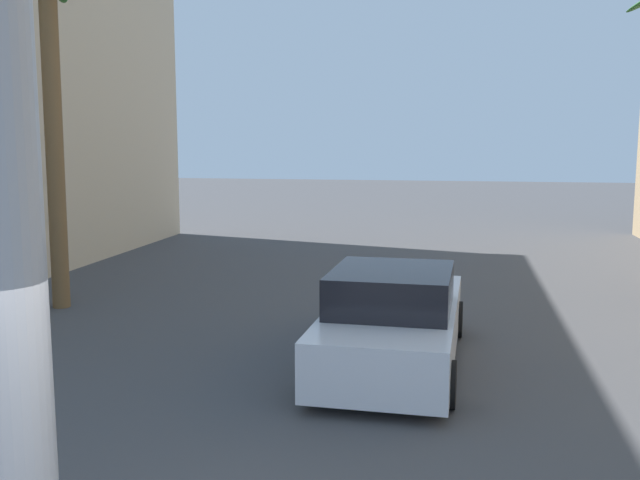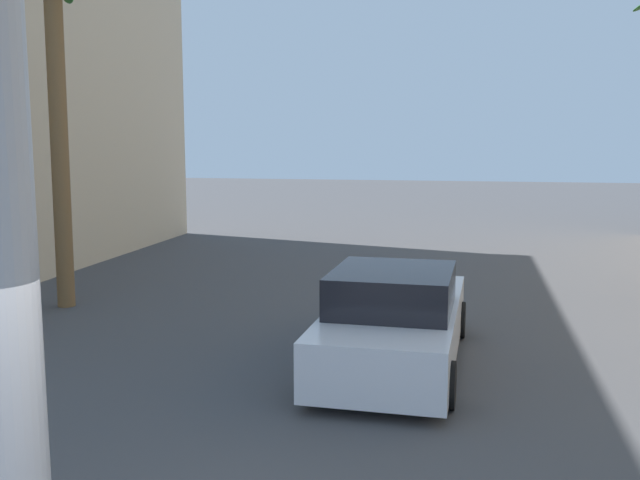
# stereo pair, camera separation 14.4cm
# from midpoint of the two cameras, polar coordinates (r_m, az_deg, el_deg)

# --- Properties ---
(ground_plane) EXTENTS (93.33, 93.33, 0.00)m
(ground_plane) POSITION_cam_midpoint_polar(r_m,az_deg,el_deg) (14.40, 3.90, -5.93)
(ground_plane) COLOR #424244
(car_lead) EXTENTS (2.15, 5.00, 1.56)m
(car_lead) POSITION_cam_midpoint_polar(r_m,az_deg,el_deg) (11.12, 6.36, -6.44)
(car_lead) COLOR black
(car_lead) RESTS_ON ground
(palm_tree_mid_left) EXTENTS (2.51, 2.46, 7.02)m
(palm_tree_mid_left) POSITION_cam_midpoint_polar(r_m,az_deg,el_deg) (15.48, -19.96, 11.11)
(palm_tree_mid_left) COLOR brown
(palm_tree_mid_left) RESTS_ON ground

